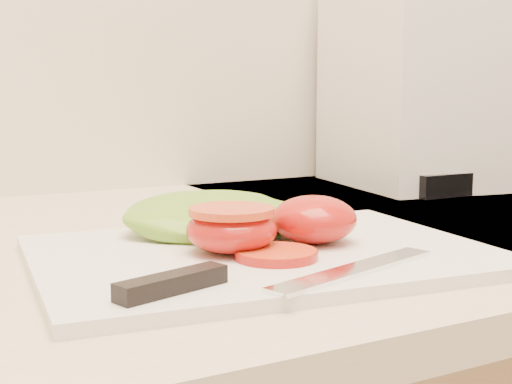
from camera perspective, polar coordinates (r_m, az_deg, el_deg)
cutting_board at (r=0.58m, az=0.48°, el=-5.05°), size 0.38×0.30×0.01m
tomato_half_dome at (r=0.60m, az=4.65°, el=-2.18°), size 0.07×0.07×0.04m
tomato_half_cut at (r=0.56m, az=-1.97°, el=-2.86°), size 0.07×0.07×0.04m
tomato_slice_0 at (r=0.54m, az=1.64°, el=-5.01°), size 0.06×0.06×0.01m
lettuce_leaf_0 at (r=0.63m, az=-3.38°, el=-1.97°), size 0.18×0.14×0.03m
knife at (r=0.47m, az=-0.60°, el=-6.85°), size 0.26×0.07×0.01m
appliance at (r=1.06m, az=12.76°, el=8.70°), size 0.24×0.28×0.30m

